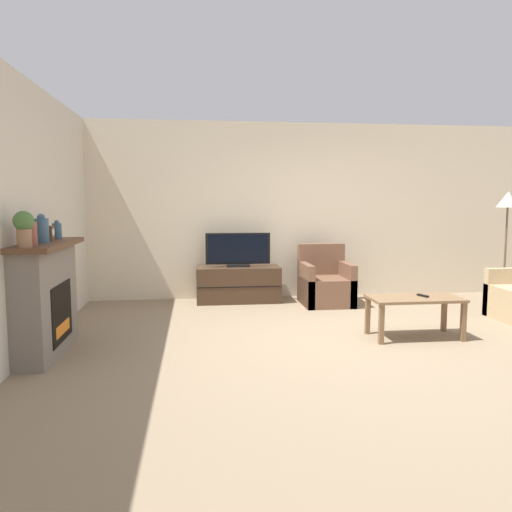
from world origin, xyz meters
name	(u,v)px	position (x,y,z in m)	size (l,w,h in m)	color
ground_plane	(351,341)	(0.00, 0.00, 0.00)	(24.00, 24.00, 0.00)	#89755B
wall_back	(301,211)	(0.00, 2.61, 1.35)	(12.00, 0.06, 2.70)	beige
wall_left	(24,216)	(-3.29, 0.00, 1.35)	(0.06, 12.00, 2.70)	beige
fireplace	(46,297)	(-3.11, -0.02, 0.56)	(0.40, 1.40, 1.10)	slate
mantel_vase_left	(31,233)	(-3.10, -0.44, 1.22)	(0.11, 0.11, 0.25)	#994C3D
mantel_vase_centre_left	(42,230)	(-3.10, -0.12, 1.23)	(0.13, 0.13, 0.28)	#385670
mantel_vase_right	(57,230)	(-3.10, 0.40, 1.19)	(0.09, 0.09, 0.20)	#385670
mantel_clock	(49,233)	(-3.09, 0.12, 1.18)	(0.08, 0.11, 0.15)	brown
potted_plant	(24,227)	(-3.10, -0.62, 1.28)	(0.17, 0.17, 0.31)	#936B4C
tv_stand	(238,284)	(-1.02, 2.29, 0.26)	(1.24, 0.52, 0.53)	#422D1E
tv	(238,251)	(-1.02, 2.28, 0.76)	(0.96, 0.18, 0.50)	black
armchair	(325,285)	(0.23, 1.96, 0.28)	(0.70, 0.76, 0.87)	brown
coffee_table	(415,303)	(0.74, 0.06, 0.39)	(0.99, 0.50, 0.45)	brown
remote	(423,296)	(0.84, 0.09, 0.46)	(0.08, 0.16, 0.02)	black
floor_lamp	(508,209)	(2.70, 1.46, 1.40)	(0.30, 0.30, 1.64)	black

